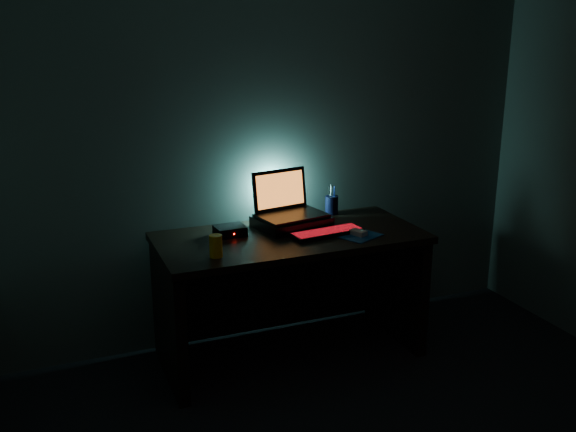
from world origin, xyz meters
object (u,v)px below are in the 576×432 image
object	(u,v)px
juice_glass	(216,246)
mouse	(358,233)
laptop	(287,205)
pen_cup	(332,205)
keyboard	(327,233)
router	(230,231)

from	to	relation	value
juice_glass	mouse	bearing A→B (deg)	2.41
laptop	juice_glass	distance (m)	0.66
pen_cup	juice_glass	bearing A→B (deg)	-151.29
keyboard	router	world-z (taller)	router
pen_cup	juice_glass	distance (m)	1.01
pen_cup	router	bearing A→B (deg)	-166.13
keyboard	pen_cup	bearing A→B (deg)	54.35
laptop	keyboard	distance (m)	0.32
laptop	router	distance (m)	0.39
pen_cup	mouse	bearing A→B (deg)	-96.55
mouse	router	bearing A→B (deg)	133.20
pen_cup	juice_glass	world-z (taller)	same
pen_cup	juice_glass	xyz separation A→B (m)	(-0.89, -0.49, 0.00)
mouse	keyboard	bearing A→B (deg)	129.41
mouse	router	size ratio (longest dim) A/B	0.53
keyboard	laptop	bearing A→B (deg)	110.73
laptop	juice_glass	xyz separation A→B (m)	(-0.54, -0.38, -0.06)
mouse	juice_glass	bearing A→B (deg)	157.92
laptop	juice_glass	size ratio (longest dim) A/B	3.67
mouse	router	world-z (taller)	router
keyboard	pen_cup	distance (m)	0.43
laptop	mouse	distance (m)	0.46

